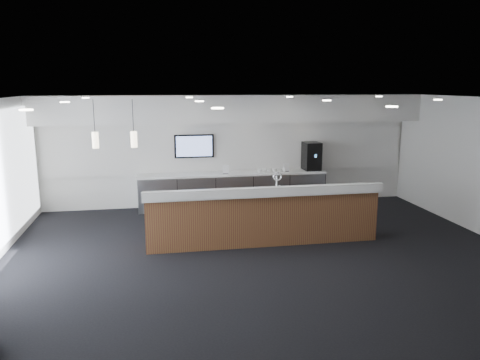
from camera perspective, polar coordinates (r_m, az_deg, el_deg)
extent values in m
plane|color=black|center=(9.30, 2.82, -8.98)|extent=(10.00, 10.00, 0.00)
cube|color=black|center=(8.71, 3.02, 9.82)|extent=(10.00, 8.00, 0.02)
cube|color=silver|center=(12.76, -1.15, 3.64)|extent=(10.00, 0.02, 3.00)
cube|color=silver|center=(12.21, -0.83, 8.70)|extent=(10.00, 0.90, 0.70)
cube|color=silver|center=(12.72, -1.13, 4.06)|extent=(9.80, 0.06, 1.40)
cube|color=gray|center=(12.60, -0.87, -1.32)|extent=(5.00, 0.60, 0.90)
cube|color=white|center=(12.50, -0.88, 0.80)|extent=(5.06, 0.66, 0.05)
cylinder|color=white|center=(12.12, -10.00, -1.80)|extent=(0.60, 0.02, 0.02)
cylinder|color=white|center=(12.16, -5.28, -1.63)|extent=(0.60, 0.02, 0.02)
cylinder|color=white|center=(12.28, -0.63, -1.45)|extent=(0.60, 0.02, 0.02)
cylinder|color=white|center=(12.48, 3.90, -1.26)|extent=(0.60, 0.02, 0.02)
cylinder|color=white|center=(12.76, 8.26, -1.07)|extent=(0.60, 0.02, 0.02)
cube|color=black|center=(12.53, -5.62, 4.13)|extent=(1.05, 0.07, 0.62)
cube|color=blue|center=(12.50, -5.60, 4.11)|extent=(0.95, 0.01, 0.54)
cylinder|color=beige|center=(9.35, -12.73, 5.06)|extent=(0.12, 0.12, 0.30)
cylinder|color=beige|center=(9.40, -17.01, 4.88)|extent=(0.12, 0.12, 0.30)
cube|color=#5D2D1F|center=(9.82, 2.76, -4.63)|extent=(4.82, 0.69, 1.05)
cube|color=white|center=(9.68, 2.79, -1.48)|extent=(4.90, 0.77, 0.06)
cube|color=white|center=(9.30, 3.32, -1.46)|extent=(4.90, 0.14, 0.18)
cylinder|color=white|center=(9.82, 4.48, -0.30)|extent=(0.04, 0.04, 0.28)
torus|color=white|center=(9.73, 4.58, 0.43)|extent=(0.19, 0.03, 0.19)
cube|color=black|center=(13.00, 8.71, 2.90)|extent=(0.45, 0.50, 0.76)
cube|color=white|center=(12.82, 9.04, 1.08)|extent=(0.27, 0.12, 0.02)
cube|color=white|center=(12.34, -1.75, 1.32)|extent=(0.17, 0.04, 0.23)
cube|color=white|center=(12.68, 5.64, 1.53)|extent=(0.17, 0.05, 0.23)
imported|color=white|center=(12.67, 5.41, 1.25)|extent=(0.11, 0.11, 0.10)
imported|color=white|center=(12.63, 4.80, 1.23)|extent=(0.16, 0.16, 0.10)
imported|color=white|center=(12.60, 4.18, 1.21)|extent=(0.14, 0.14, 0.10)
imported|color=white|center=(12.56, 3.56, 1.19)|extent=(0.14, 0.14, 0.10)
imported|color=white|center=(12.53, 2.94, 1.17)|extent=(0.15, 0.15, 0.10)
imported|color=white|center=(12.50, 2.31, 1.15)|extent=(0.12, 0.12, 0.10)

